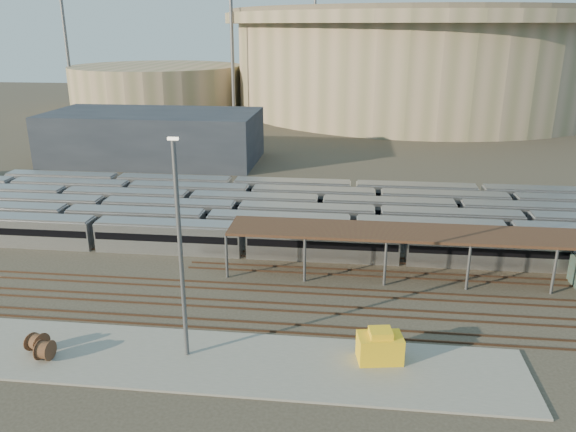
% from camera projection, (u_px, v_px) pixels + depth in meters
% --- Properties ---
extents(ground, '(420.00, 420.00, 0.00)m').
position_uv_depth(ground, '(298.00, 286.00, 59.97)').
color(ground, '#383026').
rests_on(ground, ground).
extents(apron, '(50.00, 9.00, 0.20)m').
position_uv_depth(apron, '(220.00, 361.00, 46.38)').
color(apron, gray).
rests_on(apron, ground).
extents(subway_trains, '(127.61, 23.90, 3.60)m').
position_uv_depth(subway_trains, '(294.00, 214.00, 77.05)').
color(subway_trains, silver).
rests_on(subway_trains, ground).
extents(inspection_shed, '(60.30, 6.00, 5.30)m').
position_uv_depth(inspection_shed, '(507.00, 238.00, 59.71)').
color(inspection_shed, '#5A5A5F').
rests_on(inspection_shed, ground).
extents(empty_tracks, '(170.00, 9.62, 0.18)m').
position_uv_depth(empty_tracks, '(293.00, 307.00, 55.24)').
color(empty_tracks, '#4C3323').
rests_on(empty_tracks, ground).
extents(stadium, '(124.00, 124.00, 32.50)m').
position_uv_depth(stadium, '(417.00, 57.00, 183.56)').
color(stadium, tan).
rests_on(stadium, ground).
extents(secondary_arena, '(56.00, 56.00, 14.00)m').
position_uv_depth(secondary_arena, '(158.00, 87.00, 186.55)').
color(secondary_arena, tan).
rests_on(secondary_arena, ground).
extents(service_building, '(42.00, 20.00, 10.00)m').
position_uv_depth(service_building, '(154.00, 137.00, 113.92)').
color(service_building, '#1E232D').
rests_on(service_building, ground).
extents(floodlight_0, '(4.00, 1.00, 38.40)m').
position_uv_depth(floodlight_0, '(232.00, 47.00, 160.05)').
color(floodlight_0, '#5A5A5F').
rests_on(floodlight_0, ground).
extents(floodlight_1, '(4.00, 1.00, 38.40)m').
position_uv_depth(floodlight_1, '(66.00, 45.00, 175.49)').
color(floodlight_1, '#5A5A5F').
rests_on(floodlight_1, ground).
extents(floodlight_3, '(4.00, 1.00, 38.40)m').
position_uv_depth(floodlight_3, '(315.00, 42.00, 204.86)').
color(floodlight_3, '#5A5A5F').
rests_on(floodlight_3, ground).
extents(cable_reel_west, '(1.49, 1.85, 1.62)m').
position_uv_depth(cable_reel_west, '(37.00, 342.00, 47.51)').
color(cable_reel_west, brown).
rests_on(cable_reel_west, apron).
extents(cable_reel_east, '(1.09, 1.78, 1.71)m').
position_uv_depth(cable_reel_east, '(45.00, 350.00, 46.21)').
color(cable_reel_east, brown).
rests_on(cable_reel_east, apron).
extents(yard_light_pole, '(0.81, 0.36, 18.42)m').
position_uv_depth(yard_light_pole, '(180.00, 252.00, 44.21)').
color(yard_light_pole, '#5A5A5F').
rests_on(yard_light_pole, apron).
extents(yellow_equipment, '(3.93, 2.82, 2.26)m').
position_uv_depth(yellow_equipment, '(380.00, 348.00, 46.03)').
color(yellow_equipment, yellow).
rests_on(yellow_equipment, apron).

